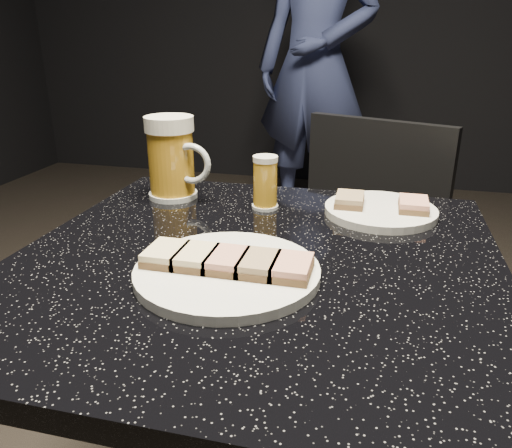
% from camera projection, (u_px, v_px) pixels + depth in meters
% --- Properties ---
extents(plate_large, '(0.25, 0.25, 0.01)m').
position_uv_depth(plate_large, '(227.00, 272.00, 0.66)').
color(plate_large, white).
rests_on(plate_large, table).
extents(plate_small, '(0.20, 0.20, 0.01)m').
position_uv_depth(plate_small, '(380.00, 211.00, 0.89)').
color(plate_small, white).
rests_on(plate_small, table).
extents(patron, '(0.73, 0.57, 1.76)m').
position_uv_depth(patron, '(315.00, 67.00, 2.61)').
color(patron, '#20284F').
rests_on(patron, floor).
extents(table, '(0.70, 0.70, 0.75)m').
position_uv_depth(table, '(256.00, 390.00, 0.82)').
color(table, black).
rests_on(table, floor).
extents(beer_mug, '(0.13, 0.10, 0.16)m').
position_uv_depth(beer_mug, '(172.00, 158.00, 0.96)').
color(beer_mug, white).
rests_on(beer_mug, table).
extents(beer_tumbler, '(0.05, 0.05, 0.10)m').
position_uv_depth(beer_tumbler, '(265.00, 183.00, 0.91)').
color(beer_tumbler, white).
rests_on(beer_tumbler, table).
extents(chair, '(0.49, 0.49, 0.86)m').
position_uv_depth(chair, '(351.00, 270.00, 1.25)').
color(chair, black).
rests_on(chair, floor).
extents(canapes_on_plate_large, '(0.22, 0.07, 0.02)m').
position_uv_depth(canapes_on_plate_large, '(227.00, 261.00, 0.66)').
color(canapes_on_plate_large, '#4C3521').
rests_on(canapes_on_plate_large, plate_large).
extents(canapes_on_plate_small, '(0.16, 0.07, 0.02)m').
position_uv_depth(canapes_on_plate_small, '(381.00, 202.00, 0.88)').
color(canapes_on_plate_small, '#4C3521').
rests_on(canapes_on_plate_small, plate_small).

